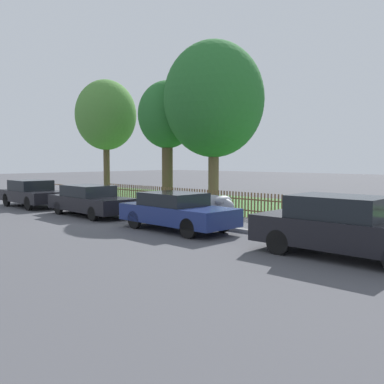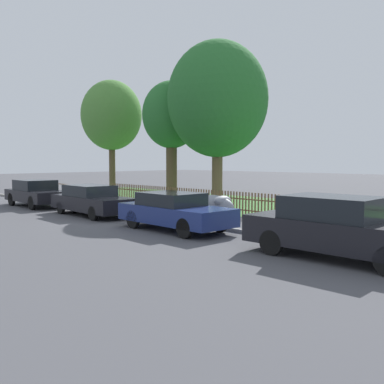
% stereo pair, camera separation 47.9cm
% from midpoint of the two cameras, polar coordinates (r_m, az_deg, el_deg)
% --- Properties ---
extents(ground_plane, '(120.00, 120.00, 0.00)m').
position_cam_midpoint_polar(ground_plane, '(17.79, -8.38, -3.36)').
color(ground_plane, '#4C4C51').
extents(kerb_stone, '(32.30, 0.20, 0.12)m').
position_cam_midpoint_polar(kerb_stone, '(17.84, -8.13, -3.14)').
color(kerb_stone, gray).
rests_on(kerb_stone, ground).
extents(grass_strip, '(32.30, 8.02, 0.01)m').
position_cam_midpoint_polar(grass_strip, '(22.85, 5.93, -1.63)').
color(grass_strip, '#477F3D').
rests_on(grass_strip, ground).
extents(park_fence, '(32.30, 0.05, 1.04)m').
position_cam_midpoint_polar(park_fence, '(19.81, -1.17, -1.02)').
color(park_fence, brown).
rests_on(park_fence, ground).
extents(parked_car_silver_hatchback, '(4.15, 1.84, 1.35)m').
position_cam_midpoint_polar(parked_car_silver_hatchback, '(22.95, -21.10, -0.14)').
color(parked_car_silver_hatchback, black).
rests_on(parked_car_silver_hatchback, ground).
extents(parked_car_black_saloon, '(4.59, 1.83, 1.29)m').
position_cam_midpoint_polar(parked_car_black_saloon, '(18.60, -14.14, -1.08)').
color(parked_car_black_saloon, black).
rests_on(parked_car_black_saloon, ground).
extents(parked_car_navy_estate, '(4.28, 1.80, 1.26)m').
position_cam_midpoint_polar(parked_car_navy_estate, '(14.32, -3.06, -2.52)').
color(parked_car_navy_estate, navy).
rests_on(parked_car_navy_estate, ground).
extents(parked_car_red_compact, '(4.57, 1.80, 1.49)m').
position_cam_midpoint_polar(parked_car_red_compact, '(10.84, 18.55, -4.44)').
color(parked_car_red_compact, black).
rests_on(parked_car_red_compact, ground).
extents(covered_motorcycle, '(2.03, 0.86, 1.02)m').
position_cam_midpoint_polar(covered_motorcycle, '(16.42, 2.16, -1.78)').
color(covered_motorcycle, black).
rests_on(covered_motorcycle, ground).
extents(tree_nearest_kerb, '(4.02, 4.02, 7.64)m').
position_cam_midpoint_polar(tree_nearest_kerb, '(29.35, -11.87, 9.96)').
color(tree_nearest_kerb, brown).
rests_on(tree_nearest_kerb, ground).
extents(tree_behind_motorcycle, '(3.44, 3.44, 7.00)m').
position_cam_midpoint_polar(tree_behind_motorcycle, '(25.58, -3.88, 10.03)').
color(tree_behind_motorcycle, brown).
rests_on(tree_behind_motorcycle, ground).
extents(tree_mid_park, '(5.55, 5.55, 8.88)m').
position_cam_midpoint_polar(tree_mid_park, '(24.09, 2.34, 12.19)').
color(tree_mid_park, brown).
rests_on(tree_mid_park, ground).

